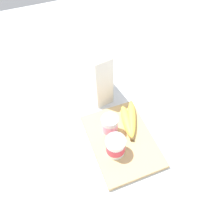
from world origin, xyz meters
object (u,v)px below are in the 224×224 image
at_px(yogurt_cup_front, 116,146).
at_px(cereal_box, 94,71).
at_px(yogurt_cup_back, 110,126).
at_px(banana_bunch, 129,120).
at_px(cutting_board, 122,141).

bearing_deg(yogurt_cup_front, cereal_box, -6.26).
bearing_deg(yogurt_cup_back, cereal_box, -5.47).
bearing_deg(yogurt_cup_back, banana_bunch, -81.27).
bearing_deg(cutting_board, yogurt_cup_front, 132.54).
distance_m(cereal_box, banana_bunch, 0.26).
distance_m(cutting_board, yogurt_cup_front, 0.08).
relative_size(cutting_board, banana_bunch, 1.79).
distance_m(cutting_board, banana_bunch, 0.09).
bearing_deg(banana_bunch, yogurt_cup_back, 98.73).
height_order(cutting_board, cereal_box, cereal_box).
distance_m(cutting_board, cereal_box, 0.32).
xyz_separation_m(cutting_board, banana_bunch, (0.06, -0.06, 0.03)).
distance_m(cutting_board, yogurt_cup_back, 0.08).
relative_size(cutting_board, cereal_box, 1.34).
bearing_deg(banana_bunch, cutting_board, 136.55).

